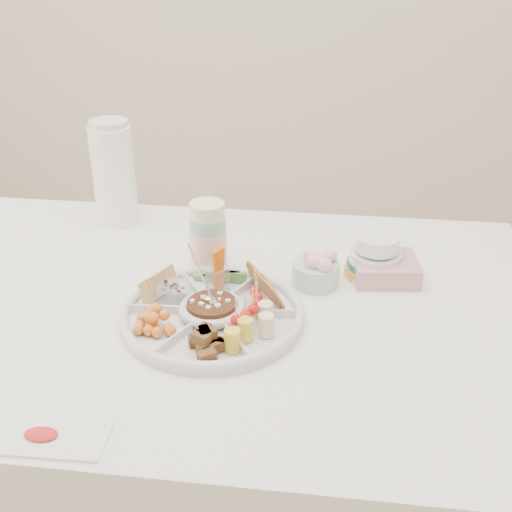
# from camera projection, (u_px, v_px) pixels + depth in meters

# --- Properties ---
(dining_table) EXTENTS (1.52, 1.02, 0.76)m
(dining_table) POSITION_uv_depth(u_px,v_px,m) (211.00, 431.00, 1.60)
(dining_table) COLOR white
(dining_table) RESTS_ON floor
(party_tray) EXTENTS (0.40, 0.40, 0.04)m
(party_tray) POSITION_uv_depth(u_px,v_px,m) (212.00, 312.00, 1.34)
(party_tray) COLOR silver
(party_tray) RESTS_ON dining_table
(bean_dip) EXTENTS (0.11, 0.11, 0.04)m
(bean_dip) POSITION_uv_depth(u_px,v_px,m) (212.00, 309.00, 1.34)
(bean_dip) COLOR black
(bean_dip) RESTS_ON party_tray
(tortillas) EXTENTS (0.10, 0.10, 0.06)m
(tortillas) POSITION_uv_depth(u_px,v_px,m) (267.00, 289.00, 1.38)
(tortillas) COLOR tan
(tortillas) RESTS_ON party_tray
(carrot_cucumber) EXTENTS (0.12, 0.12, 0.10)m
(carrot_cucumber) POSITION_uv_depth(u_px,v_px,m) (219.00, 265.00, 1.44)
(carrot_cucumber) COLOR #DA5E0D
(carrot_cucumber) RESTS_ON party_tray
(pita_raisins) EXTENTS (0.11, 0.11, 0.06)m
(pita_raisins) POSITION_uv_depth(u_px,v_px,m) (164.00, 285.00, 1.40)
(pita_raisins) COLOR tan
(pita_raisins) RESTS_ON party_tray
(cherries) EXTENTS (0.11, 0.11, 0.04)m
(cherries) POSITION_uv_depth(u_px,v_px,m) (152.00, 321.00, 1.28)
(cherries) COLOR orange
(cherries) RESTS_ON party_tray
(granola_chunks) EXTENTS (0.10, 0.10, 0.04)m
(granola_chunks) POSITION_uv_depth(u_px,v_px,m) (203.00, 343.00, 1.22)
(granola_chunks) COLOR brown
(granola_chunks) RESTS_ON party_tray
(banana_tomato) EXTENTS (0.11, 0.11, 0.08)m
(banana_tomato) POSITION_uv_depth(u_px,v_px,m) (264.00, 316.00, 1.26)
(banana_tomato) COLOR #E1C86F
(banana_tomato) RESTS_ON party_tray
(cup_stack) EXTENTS (0.11, 0.11, 0.24)m
(cup_stack) POSITION_uv_depth(u_px,v_px,m) (208.00, 224.00, 1.49)
(cup_stack) COLOR silver
(cup_stack) RESTS_ON dining_table
(thermos) EXTENTS (0.13, 0.13, 0.29)m
(thermos) POSITION_uv_depth(u_px,v_px,m) (114.00, 172.00, 1.72)
(thermos) COLOR white
(thermos) RESTS_ON dining_table
(flower_bowl) EXTENTS (0.14, 0.14, 0.08)m
(flower_bowl) POSITION_uv_depth(u_px,v_px,m) (316.00, 268.00, 1.47)
(flower_bowl) COLOR #8BB597
(flower_bowl) RESTS_ON dining_table
(napkin_stack) EXTENTS (0.16, 0.14, 0.05)m
(napkin_stack) POSITION_uv_depth(u_px,v_px,m) (385.00, 269.00, 1.50)
(napkin_stack) COLOR #CA9093
(napkin_stack) RESTS_ON dining_table
(plate_stack) EXTENTS (0.16, 0.16, 0.09)m
(plate_stack) POSITION_uv_depth(u_px,v_px,m) (376.00, 257.00, 1.51)
(plate_stack) COLOR #D1B554
(plate_stack) RESTS_ON dining_table
(placemat) EXTENTS (0.28, 0.10, 0.01)m
(placemat) POSITION_uv_depth(u_px,v_px,m) (24.00, 435.00, 1.05)
(placemat) COLOR white
(placemat) RESTS_ON dining_table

